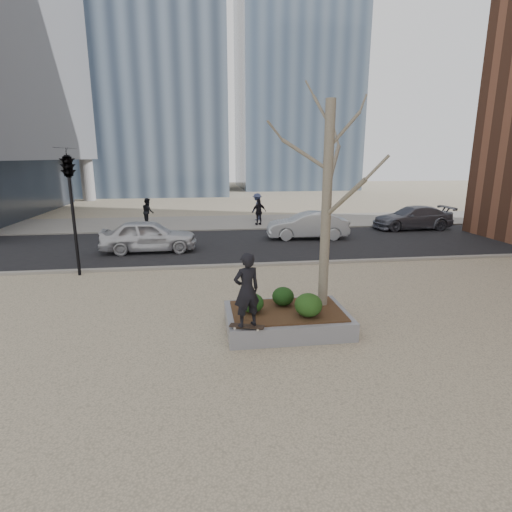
{
  "coord_description": "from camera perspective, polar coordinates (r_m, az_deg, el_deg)",
  "views": [
    {
      "loc": [
        -1.01,
        -9.09,
        4.18
      ],
      "look_at": [
        0.5,
        2.0,
        1.4
      ],
      "focal_mm": 28.0,
      "sensor_mm": 36.0,
      "label": 1
    }
  ],
  "objects": [
    {
      "name": "ground",
      "position": [
        10.05,
        -1.3,
        -10.62
      ],
      "size": [
        120.0,
        120.0,
        0.0
      ],
      "primitive_type": "plane",
      "color": "#C1AF8E",
      "rests_on": "ground"
    },
    {
      "name": "street",
      "position": [
        19.57,
        -4.63,
        1.59
      ],
      "size": [
        60.0,
        8.0,
        0.02
      ],
      "primitive_type": "cube",
      "color": "black",
      "rests_on": "ground"
    },
    {
      "name": "far_sidewalk",
      "position": [
        26.44,
        -5.5,
        4.81
      ],
      "size": [
        60.0,
        6.0,
        0.02
      ],
      "primitive_type": "cube",
      "color": "gray",
      "rests_on": "ground"
    },
    {
      "name": "planter",
      "position": [
        10.11,
        4.4,
        -9.11
      ],
      "size": [
        3.0,
        2.0,
        0.45
      ],
      "primitive_type": "cube",
      "color": "gray",
      "rests_on": "ground"
    },
    {
      "name": "planter_mulch",
      "position": [
        10.02,
        4.43,
        -7.82
      ],
      "size": [
        2.7,
        1.7,
        0.04
      ],
      "primitive_type": "cube",
      "color": "#382314",
      "rests_on": "planter"
    },
    {
      "name": "sycamore_tree",
      "position": [
        9.87,
        10.22,
        11.47
      ],
      "size": [
        2.8,
        2.8,
        6.6
      ],
      "primitive_type": null,
      "color": "gray",
      "rests_on": "planter_mulch"
    },
    {
      "name": "shrub_left",
      "position": [
        9.78,
        -0.53,
        -6.73
      ],
      "size": [
        0.56,
        0.56,
        0.48
      ],
      "primitive_type": "ellipsoid",
      "color": "#153310",
      "rests_on": "planter_mulch"
    },
    {
      "name": "shrub_middle",
      "position": [
        10.25,
        3.89,
        -5.77
      ],
      "size": [
        0.56,
        0.56,
        0.48
      ],
      "primitive_type": "ellipsoid",
      "color": "black",
      "rests_on": "planter_mulch"
    },
    {
      "name": "shrub_right",
      "position": [
        9.61,
        7.49,
        -6.96
      ],
      "size": [
        0.66,
        0.66,
        0.56
      ],
      "primitive_type": "ellipsoid",
      "color": "#1C3F14",
      "rests_on": "planter_mulch"
    },
    {
      "name": "skateboard",
      "position": [
        9.05,
        -1.32,
        -10.14
      ],
      "size": [
        0.8,
        0.44,
        0.08
      ],
      "primitive_type": null,
      "rotation": [
        0.0,
        0.0,
        -0.32
      ],
      "color": "black",
      "rests_on": "planter"
    },
    {
      "name": "skateboarder",
      "position": [
        8.73,
        -1.35,
        -4.89
      ],
      "size": [
        0.71,
        0.57,
        1.67
      ],
      "primitive_type": "imported",
      "rotation": [
        0.0,
        0.0,
        3.47
      ],
      "color": "black",
      "rests_on": "skateboard"
    },
    {
      "name": "police_car",
      "position": [
        18.64,
        -15.05,
        2.82
      ],
      "size": [
        4.25,
        1.79,
        1.44
      ],
      "primitive_type": "imported",
      "rotation": [
        0.0,
        0.0,
        1.59
      ],
      "color": "silver",
      "rests_on": "street"
    },
    {
      "name": "car_silver",
      "position": [
        21.11,
        7.35,
        4.37
      ],
      "size": [
        4.28,
        1.77,
        1.38
      ],
      "primitive_type": "imported",
      "rotation": [
        0.0,
        0.0,
        4.64
      ],
      "color": "#AEB2B7",
      "rests_on": "street"
    },
    {
      "name": "car_third",
      "position": [
        25.5,
        21.43,
        5.13
      ],
      "size": [
        4.65,
        1.89,
        1.35
      ],
      "primitive_type": "imported",
      "rotation": [
        0.0,
        0.0,
        4.71
      ],
      "color": "slate",
      "rests_on": "street"
    },
    {
      "name": "pedestrian_a",
      "position": [
        26.06,
        -15.18,
        6.15
      ],
      "size": [
        0.88,
        0.99,
        1.69
      ],
      "primitive_type": "imported",
      "rotation": [
        0.0,
        0.0,
        1.91
      ],
      "color": "black",
      "rests_on": "far_sidewalk"
    },
    {
      "name": "pedestrian_b",
      "position": [
        27.19,
        0.17,
        7.07
      ],
      "size": [
        1.19,
        1.35,
        1.81
      ],
      "primitive_type": "imported",
      "rotation": [
        0.0,
        0.0,
        4.15
      ],
      "color": "#3B456A",
      "rests_on": "far_sidewalk"
    },
    {
      "name": "pedestrian_c",
      "position": [
        25.2,
        0.42,
        6.35
      ],
      "size": [
        1.04,
        0.68,
        1.65
      ],
      "primitive_type": "imported",
      "rotation": [
        0.0,
        0.0,
        3.45
      ],
      "color": "black",
      "rests_on": "far_sidewalk"
    },
    {
      "name": "traffic_light_near",
      "position": [
        15.48,
        -24.67,
        5.52
      ],
      "size": [
        0.6,
        2.48,
        4.5
      ],
      "primitive_type": null,
      "color": "black",
      "rests_on": "ground"
    },
    {
      "name": "traffic_light_far",
      "position": [
        24.93,
        9.92,
        9.3
      ],
      "size": [
        0.6,
        2.48,
        4.5
      ],
      "primitive_type": null,
      "color": "black",
      "rests_on": "ground"
    }
  ]
}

